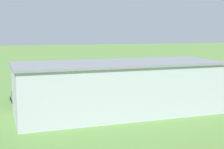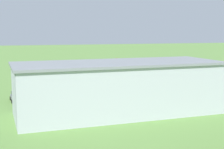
{
  "view_description": "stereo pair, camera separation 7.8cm",
  "coord_description": "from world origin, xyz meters",
  "px_view_note": "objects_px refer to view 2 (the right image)",
  "views": [
    {
      "loc": [
        20.49,
        79.84,
        12.41
      ],
      "look_at": [
        -0.73,
        9.76,
        2.57
      ],
      "focal_mm": 53.39,
      "sensor_mm": 36.0,
      "label": 1
    },
    {
      "loc": [
        20.41,
        79.87,
        12.41
      ],
      "look_at": [
        -0.73,
        9.76,
        2.57
      ],
      "focal_mm": 53.39,
      "sensor_mm": 36.0,
      "label": 2
    }
  ],
  "objects_px": {
    "car_grey": "(16,97)",
    "person_beside_truck": "(106,87)",
    "biplane": "(116,66)",
    "car_silver": "(161,88)",
    "person_crossing_taxiway": "(134,85)",
    "hangar": "(119,88)",
    "person_by_parked_cars": "(22,92)",
    "windsock": "(159,60)",
    "person_watching_takeoff": "(72,90)",
    "person_near_hangar_door": "(53,89)"
  },
  "relations": [
    {
      "from": "car_grey",
      "to": "person_crossing_taxiway",
      "type": "relative_size",
      "value": 2.79
    },
    {
      "from": "car_grey",
      "to": "biplane",
      "type": "bearing_deg",
      "value": -140.23
    },
    {
      "from": "person_near_hangar_door",
      "to": "person_beside_truck",
      "type": "bearing_deg",
      "value": 176.24
    },
    {
      "from": "person_crossing_taxiway",
      "to": "car_grey",
      "type": "bearing_deg",
      "value": 13.15
    },
    {
      "from": "person_by_parked_cars",
      "to": "windsock",
      "type": "distance_m",
      "value": 37.33
    },
    {
      "from": "biplane",
      "to": "person_beside_truck",
      "type": "height_order",
      "value": "biplane"
    },
    {
      "from": "biplane",
      "to": "car_silver",
      "type": "relative_size",
      "value": 1.96
    },
    {
      "from": "hangar",
      "to": "person_by_parked_cars",
      "type": "xyz_separation_m",
      "value": [
        13.52,
        -17.29,
        -3.06
      ]
    },
    {
      "from": "person_near_hangar_door",
      "to": "windsock",
      "type": "xyz_separation_m",
      "value": [
        -28.47,
        -11.73,
        3.9
      ]
    },
    {
      "from": "car_grey",
      "to": "person_watching_takeoff",
      "type": "distance_m",
      "value": 11.12
    },
    {
      "from": "person_beside_truck",
      "to": "person_by_parked_cars",
      "type": "height_order",
      "value": "person_by_parked_cars"
    },
    {
      "from": "car_silver",
      "to": "person_watching_takeoff",
      "type": "bearing_deg",
      "value": -9.83
    },
    {
      "from": "car_grey",
      "to": "person_near_hangar_door",
      "type": "height_order",
      "value": "person_near_hangar_door"
    },
    {
      "from": "person_beside_truck",
      "to": "person_crossing_taxiway",
      "type": "distance_m",
      "value": 6.18
    },
    {
      "from": "hangar",
      "to": "person_crossing_taxiway",
      "type": "distance_m",
      "value": 21.2
    },
    {
      "from": "biplane",
      "to": "person_crossing_taxiway",
      "type": "xyz_separation_m",
      "value": [
        0.57,
        14.88,
        -2.51
      ]
    },
    {
      "from": "biplane",
      "to": "person_watching_takeoff",
      "type": "distance_m",
      "value": 22.02
    },
    {
      "from": "person_by_parked_cars",
      "to": "person_near_hangar_door",
      "type": "height_order",
      "value": "person_near_hangar_door"
    },
    {
      "from": "car_silver",
      "to": "person_watching_takeoff",
      "type": "relative_size",
      "value": 2.73
    },
    {
      "from": "hangar",
      "to": "person_near_hangar_door",
      "type": "bearing_deg",
      "value": -68.75
    },
    {
      "from": "biplane",
      "to": "person_beside_truck",
      "type": "relative_size",
      "value": 5.53
    },
    {
      "from": "car_silver",
      "to": "person_near_hangar_door",
      "type": "xyz_separation_m",
      "value": [
        21.07,
        -5.42,
        -0.01
      ]
    },
    {
      "from": "person_crossing_taxiway",
      "to": "hangar",
      "type": "bearing_deg",
      "value": 63.05
    },
    {
      "from": "person_beside_truck",
      "to": "person_by_parked_cars",
      "type": "xyz_separation_m",
      "value": [
        16.85,
        1.27,
        0.0
      ]
    },
    {
      "from": "person_beside_truck",
      "to": "person_near_hangar_door",
      "type": "xyz_separation_m",
      "value": [
        10.83,
        -0.71,
        0.03
      ]
    },
    {
      "from": "biplane",
      "to": "windsock",
      "type": "height_order",
      "value": "windsock"
    },
    {
      "from": "hangar",
      "to": "person_by_parked_cars",
      "type": "height_order",
      "value": "hangar"
    },
    {
      "from": "car_silver",
      "to": "person_crossing_taxiway",
      "type": "bearing_deg",
      "value": -49.95
    },
    {
      "from": "biplane",
      "to": "person_watching_takeoff",
      "type": "relative_size",
      "value": 5.33
    },
    {
      "from": "person_by_parked_cars",
      "to": "car_silver",
      "type": "bearing_deg",
      "value": 172.77
    },
    {
      "from": "hangar",
      "to": "person_crossing_taxiway",
      "type": "height_order",
      "value": "hangar"
    },
    {
      "from": "person_watching_takeoff",
      "to": "windsock",
      "type": "xyz_separation_m",
      "value": [
        -25.1,
        -14.09,
        3.89
      ]
    },
    {
      "from": "car_grey",
      "to": "person_by_parked_cars",
      "type": "height_order",
      "value": "person_by_parked_cars"
    },
    {
      "from": "person_crossing_taxiway",
      "to": "windsock",
      "type": "height_order",
      "value": "windsock"
    },
    {
      "from": "car_silver",
      "to": "person_by_parked_cars",
      "type": "bearing_deg",
      "value": -7.23
    },
    {
      "from": "hangar",
      "to": "person_crossing_taxiway",
      "type": "bearing_deg",
      "value": -116.95
    },
    {
      "from": "hangar",
      "to": "person_beside_truck",
      "type": "height_order",
      "value": "hangar"
    },
    {
      "from": "windsock",
      "to": "biplane",
      "type": "bearing_deg",
      "value": -13.25
    },
    {
      "from": "car_grey",
      "to": "person_beside_truck",
      "type": "bearing_deg",
      "value": -162.93
    },
    {
      "from": "car_silver",
      "to": "person_near_hangar_door",
      "type": "distance_m",
      "value": 21.76
    },
    {
      "from": "person_by_parked_cars",
      "to": "person_crossing_taxiway",
      "type": "height_order",
      "value": "person_by_parked_cars"
    },
    {
      "from": "biplane",
      "to": "person_beside_truck",
      "type": "distance_m",
      "value": 16.64
    },
    {
      "from": "car_grey",
      "to": "person_beside_truck",
      "type": "relative_size",
      "value": 2.62
    },
    {
      "from": "person_beside_truck",
      "to": "person_watching_takeoff",
      "type": "height_order",
      "value": "person_watching_takeoff"
    },
    {
      "from": "hangar",
      "to": "car_grey",
      "type": "relative_size",
      "value": 7.24
    },
    {
      "from": "hangar",
      "to": "person_watching_takeoff",
      "type": "distance_m",
      "value": 17.68
    },
    {
      "from": "car_grey",
      "to": "car_silver",
      "type": "bearing_deg",
      "value": -178.4
    },
    {
      "from": "car_grey",
      "to": "person_watching_takeoff",
      "type": "xyz_separation_m",
      "value": [
        -10.43,
        -3.85,
        0.01
      ]
    },
    {
      "from": "hangar",
      "to": "windsock",
      "type": "xyz_separation_m",
      "value": [
        -20.98,
        -31.01,
        0.87
      ]
    },
    {
      "from": "person_by_parked_cars",
      "to": "biplane",
      "type": "bearing_deg",
      "value": -145.38
    }
  ]
}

